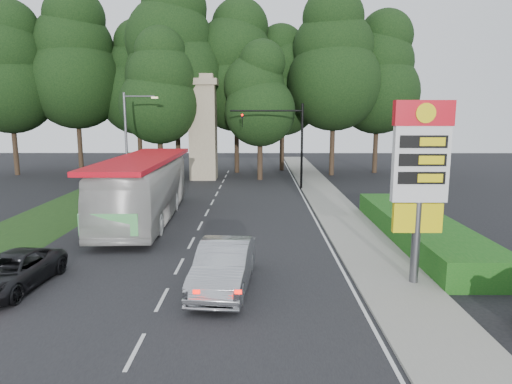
{
  "coord_description": "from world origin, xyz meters",
  "views": [
    {
      "loc": [
        3.34,
        -14.41,
        6.39
      ],
      "look_at": [
        3.21,
        9.82,
        2.2
      ],
      "focal_mm": 32.0,
      "sensor_mm": 36.0,
      "label": 1
    }
  ],
  "objects_px": {
    "transit_bus": "(144,189)",
    "sedan_silver": "(224,266)",
    "traffic_signal_mast": "(286,134)",
    "suv_charcoal": "(11,272)",
    "gas_station_pylon": "(420,168)",
    "streetlight_signs": "(129,138)",
    "monument": "(203,127)"
  },
  "relations": [
    {
      "from": "monument",
      "to": "transit_bus",
      "type": "relative_size",
      "value": 0.73
    },
    {
      "from": "gas_station_pylon",
      "to": "sedan_silver",
      "type": "bearing_deg",
      "value": -176.8
    },
    {
      "from": "transit_bus",
      "to": "suv_charcoal",
      "type": "distance_m",
      "value": 11.26
    },
    {
      "from": "gas_station_pylon",
      "to": "streetlight_signs",
      "type": "relative_size",
      "value": 0.86
    },
    {
      "from": "gas_station_pylon",
      "to": "sedan_silver",
      "type": "xyz_separation_m",
      "value": [
        -7.13,
        -0.4,
        -3.58
      ]
    },
    {
      "from": "traffic_signal_mast",
      "to": "transit_bus",
      "type": "bearing_deg",
      "value": -128.49
    },
    {
      "from": "streetlight_signs",
      "to": "transit_bus",
      "type": "relative_size",
      "value": 0.58
    },
    {
      "from": "streetlight_signs",
      "to": "transit_bus",
      "type": "bearing_deg",
      "value": -69.95
    },
    {
      "from": "traffic_signal_mast",
      "to": "monument",
      "type": "bearing_deg",
      "value": 142.0
    },
    {
      "from": "streetlight_signs",
      "to": "monument",
      "type": "xyz_separation_m",
      "value": [
        4.99,
        7.99,
        0.67
      ]
    },
    {
      "from": "monument",
      "to": "gas_station_pylon",
      "type": "bearing_deg",
      "value": -68.2
    },
    {
      "from": "traffic_signal_mast",
      "to": "transit_bus",
      "type": "height_order",
      "value": "traffic_signal_mast"
    },
    {
      "from": "transit_bus",
      "to": "sedan_silver",
      "type": "relative_size",
      "value": 2.6
    },
    {
      "from": "traffic_signal_mast",
      "to": "transit_bus",
      "type": "xyz_separation_m",
      "value": [
        -9.18,
        -11.54,
        -2.76
      ]
    },
    {
      "from": "gas_station_pylon",
      "to": "suv_charcoal",
      "type": "relative_size",
      "value": 1.45
    },
    {
      "from": "gas_station_pylon",
      "to": "transit_bus",
      "type": "relative_size",
      "value": 0.5
    },
    {
      "from": "traffic_signal_mast",
      "to": "monument",
      "type": "relative_size",
      "value": 0.72
    },
    {
      "from": "traffic_signal_mast",
      "to": "monument",
      "type": "xyz_separation_m",
      "value": [
        -7.68,
        6.0,
        0.43
      ]
    },
    {
      "from": "monument",
      "to": "transit_bus",
      "type": "xyz_separation_m",
      "value": [
        -1.5,
        -17.55,
        -3.19
      ]
    },
    {
      "from": "monument",
      "to": "transit_bus",
      "type": "distance_m",
      "value": 17.9
    },
    {
      "from": "sedan_silver",
      "to": "suv_charcoal",
      "type": "relative_size",
      "value": 1.12
    },
    {
      "from": "gas_station_pylon",
      "to": "monument",
      "type": "relative_size",
      "value": 0.68
    },
    {
      "from": "gas_station_pylon",
      "to": "transit_bus",
      "type": "bearing_deg",
      "value": 140.52
    },
    {
      "from": "gas_station_pylon",
      "to": "sedan_silver",
      "type": "distance_m",
      "value": 7.98
    },
    {
      "from": "traffic_signal_mast",
      "to": "suv_charcoal",
      "type": "bearing_deg",
      "value": -116.87
    },
    {
      "from": "gas_station_pylon",
      "to": "sedan_silver",
      "type": "height_order",
      "value": "gas_station_pylon"
    },
    {
      "from": "sedan_silver",
      "to": "suv_charcoal",
      "type": "xyz_separation_m",
      "value": [
        -7.8,
        -0.11,
        -0.21
      ]
    },
    {
      "from": "suv_charcoal",
      "to": "monument",
      "type": "bearing_deg",
      "value": 87.38
    },
    {
      "from": "gas_station_pylon",
      "to": "traffic_signal_mast",
      "type": "xyz_separation_m",
      "value": [
        -3.52,
        22.0,
        0.22
      ]
    },
    {
      "from": "transit_bus",
      "to": "suv_charcoal",
      "type": "height_order",
      "value": "transit_bus"
    },
    {
      "from": "streetlight_signs",
      "to": "sedan_silver",
      "type": "bearing_deg",
      "value": -66.06
    },
    {
      "from": "sedan_silver",
      "to": "gas_station_pylon",
      "type": "bearing_deg",
      "value": 8.1
    }
  ]
}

